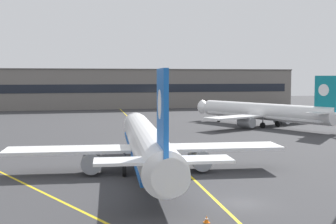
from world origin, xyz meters
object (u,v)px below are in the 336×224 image
airliner_foreground (146,143)px  safety_cone_by_tail (207,219)px  airliner_background (264,112)px  safety_cone_by_nose_gear (125,149)px

airliner_foreground → safety_cone_by_tail: bearing=-87.2°
airliner_background → safety_cone_by_tail: 68.52m
airliner_foreground → safety_cone_by_nose_gear: size_ratio=75.47×
airliner_background → safety_cone_by_tail: size_ratio=68.00×
airliner_foreground → safety_cone_by_tail: size_ratio=75.47×
airliner_foreground → airliner_background: size_ratio=1.11×
airliner_background → airliner_foreground: bearing=-129.9°
safety_cone_by_nose_gear → safety_cone_by_tail: (1.12, -34.64, 0.00)m
safety_cone_by_nose_gear → safety_cone_by_tail: 34.65m
safety_cone_by_tail → safety_cone_by_nose_gear: bearing=91.9°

